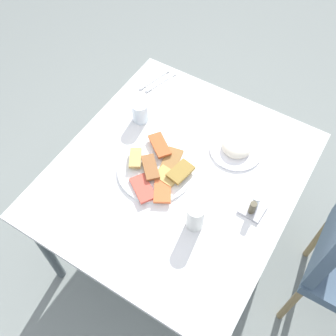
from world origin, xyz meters
TOP-DOWN VIEW (x-y plane):
  - ground_plane at (0.00, 0.00)m, footprint 6.00×6.00m
  - dining_table at (0.00, 0.00)m, footprint 1.06×0.95m
  - pide_platter at (0.04, -0.07)m, footprint 0.33×0.31m
  - salad_plate_greens at (-0.23, 0.16)m, footprint 0.23×0.23m
  - soda_can at (0.16, 0.18)m, footprint 0.07×0.07m
  - drinking_glass at (-0.17, -0.29)m, footprint 0.07×0.07m
  - paper_napkin at (-0.41, -0.35)m, footprint 0.13×0.13m
  - fork at (-0.41, -0.37)m, footprint 0.19×0.06m
  - spoon at (-0.41, -0.33)m, footprint 0.18×0.07m
  - condiment_caddy at (-0.01, 0.34)m, footprint 0.09×0.09m

SIDE VIEW (x-z plane):
  - ground_plane at x=0.00m, z-range 0.00..0.00m
  - dining_table at x=0.00m, z-range 0.28..0.98m
  - paper_napkin at x=-0.41m, z-range 0.70..0.70m
  - fork at x=-0.41m, z-range 0.70..0.71m
  - spoon at x=-0.41m, z-range 0.70..0.71m
  - pide_platter at x=0.04m, z-range 0.69..0.74m
  - salad_plate_greens at x=-0.23m, z-range 0.69..0.75m
  - condiment_caddy at x=-0.01m, z-range 0.69..0.76m
  - drinking_glass at x=-0.17m, z-range 0.70..0.80m
  - soda_can at x=0.16m, z-range 0.70..0.82m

